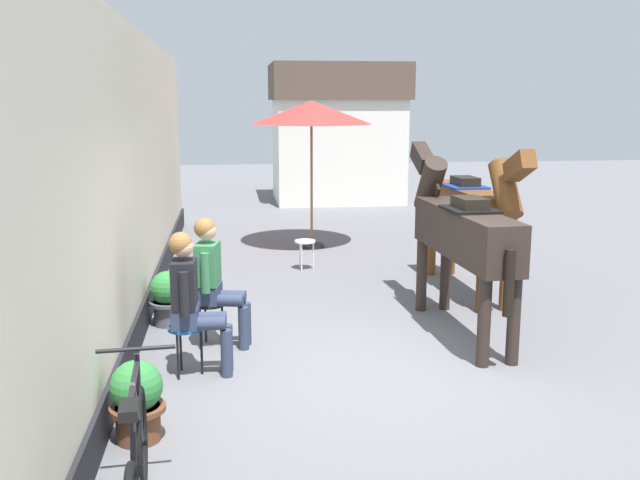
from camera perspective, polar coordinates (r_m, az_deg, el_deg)
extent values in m
plane|color=slate|center=(9.95, 0.98, -3.90)|extent=(40.00, 40.00, 0.00)
cube|color=beige|center=(8.15, -15.50, 4.53)|extent=(0.30, 14.00, 3.40)
cube|color=black|center=(8.44, -14.84, -5.77)|extent=(0.34, 14.00, 0.36)
cube|color=silver|center=(18.57, 1.39, 7.16)|extent=(3.20, 2.40, 2.60)
cube|color=brown|center=(18.53, 1.41, 12.56)|extent=(3.40, 2.60, 0.90)
cylinder|color=#194C99|center=(6.89, -10.71, -6.95)|extent=(0.34, 0.34, 0.03)
cylinder|color=black|center=(6.95, -9.47, -8.83)|extent=(0.02, 0.02, 0.45)
cylinder|color=black|center=(7.08, -11.11, -8.50)|extent=(0.02, 0.02, 0.45)
cylinder|color=black|center=(6.86, -11.32, -9.17)|extent=(0.02, 0.02, 0.45)
cube|color=#2D3851|center=(6.85, -10.74, -6.04)|extent=(0.25, 0.33, 0.20)
cube|color=black|center=(6.76, -10.84, -3.44)|extent=(0.23, 0.35, 0.44)
sphere|color=tan|center=(6.69, -10.95, -0.54)|extent=(0.20, 0.20, 0.20)
sphere|color=olive|center=(6.68, -11.13, -0.29)|extent=(0.22, 0.22, 0.22)
cylinder|color=#2D3851|center=(6.92, -9.09, -6.23)|extent=(0.39, 0.15, 0.13)
cylinder|color=#2D3851|center=(7.01, -7.45, -8.55)|extent=(0.11, 0.11, 0.46)
cylinder|color=#2D3851|center=(6.77, -9.18, -6.63)|extent=(0.39, 0.15, 0.13)
cylinder|color=#2D3851|center=(6.86, -7.50, -9.00)|extent=(0.11, 0.11, 0.46)
cylinder|color=black|center=(6.97, -10.49, -3.43)|extent=(0.09, 0.09, 0.42)
cylinder|color=black|center=(6.58, -10.83, -4.30)|extent=(0.09, 0.09, 0.42)
cylinder|color=black|center=(7.63, -8.91, -5.09)|extent=(0.34, 0.34, 0.03)
cylinder|color=black|center=(7.68, -7.82, -6.84)|extent=(0.02, 0.02, 0.45)
cylinder|color=black|center=(7.83, -9.16, -6.51)|extent=(0.02, 0.02, 0.45)
cylinder|color=black|center=(7.61, -9.57, -7.06)|extent=(0.02, 0.02, 0.45)
cube|color=#2D3851|center=(7.60, -8.93, -4.25)|extent=(0.30, 0.36, 0.20)
cube|color=#337247|center=(7.53, -9.00, -1.90)|extent=(0.28, 0.38, 0.44)
sphere|color=tan|center=(7.46, -9.09, 0.72)|extent=(0.20, 0.20, 0.20)
sphere|color=olive|center=(7.46, -9.24, 0.95)|extent=(0.22, 0.22, 0.22)
cylinder|color=#2D3851|center=(7.65, -7.40, -4.50)|extent=(0.40, 0.20, 0.13)
cylinder|color=#2D3851|center=(7.71, -5.95, -6.68)|extent=(0.11, 0.11, 0.46)
cylinder|color=#2D3851|center=(7.50, -7.63, -4.82)|extent=(0.40, 0.20, 0.13)
cylinder|color=#2D3851|center=(7.56, -6.15, -7.05)|extent=(0.11, 0.11, 0.46)
cylinder|color=#337247|center=(7.72, -8.52, -1.94)|extent=(0.09, 0.09, 0.42)
cylinder|color=#337247|center=(7.34, -9.18, -2.64)|extent=(0.09, 0.09, 0.42)
cube|color=#2D231E|center=(7.91, 11.57, 0.57)|extent=(0.55, 2.22, 0.52)
cylinder|color=#2D231E|center=(8.91, 8.15, -2.82)|extent=(0.13, 0.13, 0.90)
cylinder|color=#2D231E|center=(9.01, 10.02, -2.72)|extent=(0.13, 0.13, 0.90)
cylinder|color=#2D231E|center=(7.16, 13.01, -6.46)|extent=(0.13, 0.13, 0.90)
cylinder|color=#2D231E|center=(7.29, 15.27, -6.26)|extent=(0.13, 0.13, 0.90)
cylinder|color=#2D231E|center=(8.97, 8.85, 4.41)|extent=(0.31, 0.64, 0.73)
cube|color=#2D231E|center=(9.26, 8.22, 6.54)|extent=(0.21, 0.54, 0.40)
cube|color=black|center=(8.94, 8.91, 5.28)|extent=(0.07, 0.63, 0.48)
cylinder|color=black|center=(6.95, 14.93, -3.36)|extent=(0.10, 0.10, 0.65)
cube|color=black|center=(7.78, 11.91, 2.43)|extent=(0.53, 0.62, 0.03)
cube|color=black|center=(7.77, 11.93, 2.94)|extent=(0.30, 0.45, 0.12)
cube|color=brown|center=(9.82, 11.69, 2.58)|extent=(0.53, 2.22, 0.52)
cylinder|color=brown|center=(9.12, 14.64, -2.74)|extent=(0.13, 0.13, 0.90)
cylinder|color=brown|center=(9.00, 12.84, -2.84)|extent=(0.13, 0.13, 0.90)
cylinder|color=brown|center=(10.88, 10.49, -0.36)|extent=(0.13, 0.13, 0.90)
cylinder|color=brown|center=(10.77, 8.94, -0.42)|extent=(0.13, 0.13, 0.90)
cylinder|color=brown|center=(8.67, 14.65, 3.95)|extent=(0.31, 0.64, 0.73)
cube|color=brown|center=(8.33, 15.71, 5.74)|extent=(0.20, 0.53, 0.40)
cube|color=black|center=(8.67, 14.64, 4.88)|extent=(0.07, 0.63, 0.48)
cylinder|color=black|center=(10.91, 9.49, 2.04)|extent=(0.10, 0.10, 0.65)
cube|color=navy|center=(9.87, 11.55, 4.24)|extent=(0.52, 0.62, 0.03)
cube|color=black|center=(9.86, 11.56, 4.64)|extent=(0.30, 0.45, 0.12)
cylinder|color=brown|center=(5.82, -14.36, -14.02)|extent=(0.34, 0.34, 0.28)
cylinder|color=brown|center=(5.77, -14.42, -12.94)|extent=(0.43, 0.43, 0.04)
sphere|color=#2D7A38|center=(5.70, -14.51, -11.28)|extent=(0.40, 0.40, 0.40)
cylinder|color=#4C4C51|center=(8.53, -12.05, -5.74)|extent=(0.34, 0.34, 0.28)
cylinder|color=#4C4C51|center=(8.50, -12.08, -4.96)|extent=(0.43, 0.43, 0.04)
sphere|color=#2D7A38|center=(8.45, -12.13, -3.79)|extent=(0.40, 0.40, 0.40)
torus|color=black|center=(5.07, -14.15, -15.22)|extent=(0.10, 0.71, 0.71)
cylinder|color=black|center=(4.68, -14.49, -13.36)|extent=(0.07, 0.50, 0.60)
cylinder|color=black|center=(4.33, -14.74, -15.83)|extent=(0.06, 0.36, 0.55)
cylinder|color=black|center=(4.43, -14.76, -11.09)|extent=(0.09, 0.80, 0.09)
cylinder|color=black|center=(4.93, -14.33, -12.21)|extent=(0.04, 0.09, 0.60)
cylinder|color=black|center=(4.78, -14.55, -8.46)|extent=(0.50, 0.06, 0.03)
cube|color=black|center=(4.06, -15.09, -13.01)|extent=(0.11, 0.21, 0.06)
cylinder|color=black|center=(12.70, -0.67, -0.46)|extent=(0.44, 0.44, 0.06)
cylinder|color=olive|center=(12.53, -0.68, 4.34)|extent=(0.04, 0.04, 2.20)
cone|color=red|center=(12.45, -0.69, 10.20)|extent=(2.10, 2.10, 0.40)
cylinder|color=white|center=(10.97, -1.21, -0.11)|extent=(0.32, 0.32, 0.03)
cylinder|color=silver|center=(11.03, -0.54, -1.26)|extent=(0.02, 0.02, 0.43)
cylinder|color=silver|center=(11.12, -1.60, -1.17)|extent=(0.02, 0.02, 0.43)
cylinder|color=silver|center=(10.90, -1.49, -1.41)|extent=(0.02, 0.02, 0.43)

